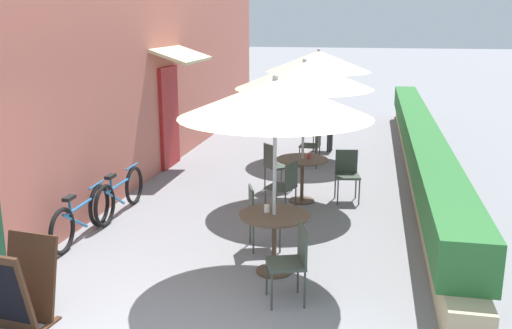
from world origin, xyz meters
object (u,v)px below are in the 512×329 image
object	(u,v)px
cafe_chair_mid_right	(285,184)
bicycle_second	(120,194)
patio_umbrella_near	(275,98)
bicycle_leaning	(81,216)
patio_umbrella_mid	(304,75)
patio_umbrella_far	(319,61)
cafe_chair_near_left	(259,212)
coffee_cup_mid	(309,156)
patio_table_near	(274,228)
patio_table_mid	(302,169)
cafe_chair_far_left	(313,143)
menu_board	(18,286)
cafe_chair_near_right	(292,258)
cafe_chair_mid_back	(347,171)
cafe_chair_far_right	(319,129)
coffee_cup_near	(267,209)
cafe_chair_mid_left	(275,163)
seated_patron_far_right	(324,122)
patio_table_far	(317,133)

from	to	relation	value
cafe_chair_mid_right	bicycle_second	xyz separation A→B (m)	(-2.58, -0.51, -0.18)
patio_umbrella_near	bicycle_leaning	bearing A→B (deg)	169.25
patio_umbrella_mid	patio_umbrella_far	distance (m)	3.19
cafe_chair_near_left	coffee_cup_mid	distance (m)	2.29
patio_table_near	patio_table_mid	bearing A→B (deg)	90.23
cafe_chair_far_left	menu_board	size ratio (longest dim) A/B	0.96
cafe_chair_near_right	cafe_chair_mid_back	bearing A→B (deg)	-25.17
cafe_chair_mid_right	bicycle_leaning	xyz separation A→B (m)	(-2.67, -1.59, -0.18)
coffee_cup_mid	cafe_chair_far_left	size ratio (longest dim) A/B	0.10
cafe_chair_mid_right	patio_umbrella_far	world-z (taller)	patio_umbrella_far
cafe_chair_far_right	patio_table_near	bearing A→B (deg)	5.63
coffee_cup_near	cafe_chair_mid_right	size ratio (longest dim) A/B	0.10
cafe_chair_mid_left	bicycle_second	distance (m)	2.84
cafe_chair_mid_back	bicycle_second	distance (m)	3.81
coffee_cup_mid	patio_table_near	bearing A→B (deg)	-91.81
cafe_chair_near_left	cafe_chair_mid_right	size ratio (longest dim) A/B	1.00
cafe_chair_near_left	cafe_chair_near_right	bearing A→B (deg)	5.65
coffee_cup_near	menu_board	distance (m)	2.90
cafe_chair_mid_back	patio_umbrella_far	bearing A→B (deg)	-85.56
cafe_chair_mid_left	bicycle_leaning	world-z (taller)	cafe_chair_mid_left
patio_umbrella_near	coffee_cup_mid	bearing A→B (deg)	88.19
patio_table_near	cafe_chair_far_right	world-z (taller)	cafe_chair_far_right
cafe_chair_mid_left	cafe_chair_far_right	bearing A→B (deg)	131.10
cafe_chair_near_left	menu_board	size ratio (longest dim) A/B	0.96
cafe_chair_far_left	cafe_chair_far_right	world-z (taller)	same
coffee_cup_near	bicycle_leaning	bearing A→B (deg)	170.08
patio_umbrella_near	patio_umbrella_mid	size ratio (longest dim) A/B	1.00
seated_patron_far_right	cafe_chair_mid_back	bearing A→B (deg)	15.67
coffee_cup_mid	cafe_chair_far_right	size ratio (longest dim) A/B	0.10
patio_umbrella_near	coffee_cup_near	world-z (taller)	patio_umbrella_near
patio_umbrella_far	bicycle_second	world-z (taller)	patio_umbrella_far
cafe_chair_mid_back	cafe_chair_far_left	bearing A→B (deg)	-80.77
patio_umbrella_near	cafe_chair_near_left	distance (m)	1.82
cafe_chair_near_left	cafe_chair_far_left	bearing A→B (deg)	157.79
patio_umbrella_mid	bicycle_leaning	bearing A→B (deg)	-140.53
coffee_cup_mid	cafe_chair_mid_right	bearing A→B (deg)	-109.55
cafe_chair_near_right	seated_patron_far_right	distance (m)	7.56
cafe_chair_near_left	patio_table_far	xyz separation A→B (m)	(0.24, 5.38, 0.06)
cafe_chair_near_left	menu_board	bearing A→B (deg)	-57.79
cafe_chair_near_left	cafe_chair_far_left	xyz separation A→B (m)	(0.25, 4.60, 0.00)
cafe_chair_mid_back	cafe_chair_far_left	xyz separation A→B (m)	(-0.80, 2.20, 0.00)
cafe_chair_near_right	cafe_chair_far_left	xyz separation A→B (m)	(-0.40, 6.01, 0.00)
cafe_chair_mid_left	cafe_chair_mid_right	size ratio (longest dim) A/B	1.00
patio_table_far	patio_umbrella_far	world-z (taller)	patio_umbrella_far
patio_table_mid	bicycle_second	size ratio (longest dim) A/B	0.49
cafe_chair_near_right	cafe_chair_mid_right	distance (m)	2.89
cafe_chair_near_left	cafe_chair_mid_back	xyz separation A→B (m)	(1.06, 2.41, 0.00)
cafe_chair_mid_right	menu_board	size ratio (longest dim) A/B	0.96
coffee_cup_mid	coffee_cup_near	bearing A→B (deg)	-93.90
patio_table_near	patio_umbrella_near	world-z (taller)	patio_umbrella_near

